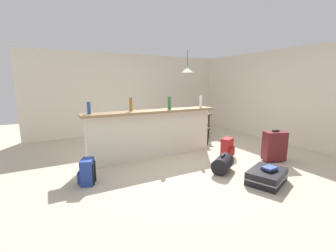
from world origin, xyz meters
TOP-DOWN VIEW (x-y plane):
  - ground_plane at (0.00, 0.00)m, footprint 13.00×13.00m
  - wall_back at (0.00, 3.05)m, footprint 6.60×0.10m
  - wall_right at (3.05, 0.30)m, footprint 0.10×6.00m
  - partition_half_wall at (-0.61, 0.31)m, footprint 2.80×0.20m
  - bar_countertop at (-0.61, 0.31)m, footprint 2.96×0.40m
  - bottle_blue at (-1.90, 0.37)m, footprint 0.07×0.07m
  - bottle_amber at (-1.07, 0.39)m, footprint 0.06×0.06m
  - bottle_green at (-0.22, 0.28)m, footprint 0.07×0.07m
  - bottle_white at (0.61, 0.26)m, footprint 0.07×0.07m
  - dining_table at (0.99, 1.37)m, footprint 1.10×0.80m
  - dining_chair_near_partition at (0.95, 0.79)m, footprint 0.45×0.45m
  - pendant_lamp at (0.97, 1.42)m, footprint 0.34×0.34m
  - suitcase_flat_black at (0.49, -1.77)m, footprint 0.89×0.71m
  - duffel_bag_black at (0.17, -1.07)m, footprint 0.57×0.51m
  - backpack_blue at (-2.12, -0.43)m, footprint 0.31×0.33m
  - backpack_red at (0.84, -0.46)m, footprint 0.33×0.31m
  - suitcase_upright_maroon at (1.50, -1.13)m, footprint 0.50×0.38m
  - book_stack at (0.51, -1.79)m, footprint 0.24×0.20m

SIDE VIEW (x-z plane):
  - ground_plane at x=0.00m, z-range -0.05..0.00m
  - suitcase_flat_black at x=0.49m, z-range 0.00..0.22m
  - duffel_bag_black at x=0.17m, z-range -0.02..0.32m
  - backpack_blue at x=-2.12m, z-range -0.01..0.41m
  - backpack_red at x=0.84m, z-range -0.01..0.41m
  - book_stack at x=0.51m, z-range 0.22..0.28m
  - suitcase_upright_maroon at x=1.50m, z-range 0.00..0.67m
  - partition_half_wall at x=-0.61m, z-range 0.00..0.99m
  - dining_chair_near_partition at x=0.95m, z-range 0.05..0.98m
  - dining_table at x=0.99m, z-range 0.28..1.02m
  - bar_countertop at x=-0.61m, z-range 0.99..1.04m
  - bottle_blue at x=-1.90m, z-range 1.04..1.27m
  - bottle_white at x=0.61m, z-range 1.04..1.32m
  - bottle_green at x=-0.22m, z-range 1.04..1.32m
  - bottle_amber at x=-1.07m, z-range 1.04..1.32m
  - wall_back at x=0.00m, z-range 0.00..2.50m
  - wall_right at x=3.05m, z-range 0.00..2.50m
  - pendant_lamp at x=0.97m, z-range 1.63..2.29m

